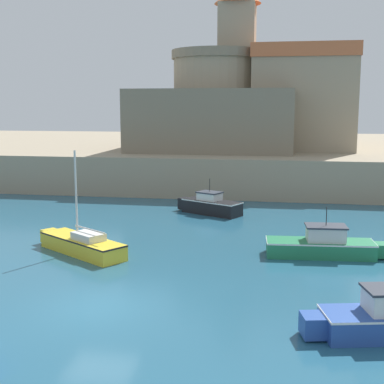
{
  "coord_description": "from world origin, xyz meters",
  "views": [
    {
      "loc": [
        6.52,
        -17.67,
        7.24
      ],
      "look_at": [
        1.0,
        14.0,
        2.0
      ],
      "focal_mm": 50.0,
      "sensor_mm": 36.0,
      "label": 1
    }
  ],
  "objects_px": {
    "sailboat_yellow_4": "(81,244)",
    "motorboat_black_5": "(210,205)",
    "fortress": "(216,113)",
    "church": "(293,94)",
    "motorboat_green_0": "(324,245)"
  },
  "relations": [
    {
      "from": "motorboat_green_0",
      "to": "motorboat_black_5",
      "type": "relative_size",
      "value": 1.26
    },
    {
      "from": "sailboat_yellow_4",
      "to": "church",
      "type": "height_order",
      "value": "church"
    },
    {
      "from": "motorboat_green_0",
      "to": "church",
      "type": "relative_size",
      "value": 0.38
    },
    {
      "from": "fortress",
      "to": "motorboat_green_0",
      "type": "bearing_deg",
      "value": -71.16
    },
    {
      "from": "motorboat_black_5",
      "to": "fortress",
      "type": "bearing_deg",
      "value": 96.0
    },
    {
      "from": "church",
      "to": "fortress",
      "type": "bearing_deg",
      "value": -155.99
    },
    {
      "from": "fortress",
      "to": "motorboat_black_5",
      "type": "bearing_deg",
      "value": -84.0
    },
    {
      "from": "motorboat_black_5",
      "to": "fortress",
      "type": "relative_size",
      "value": 0.33
    },
    {
      "from": "motorboat_black_5",
      "to": "church",
      "type": "bearing_deg",
      "value": 73.74
    },
    {
      "from": "sailboat_yellow_4",
      "to": "motorboat_black_5",
      "type": "distance_m",
      "value": 11.81
    },
    {
      "from": "motorboat_black_5",
      "to": "church",
      "type": "distance_m",
      "value": 21.14
    },
    {
      "from": "motorboat_black_5",
      "to": "fortress",
      "type": "distance_m",
      "value": 16.86
    },
    {
      "from": "motorboat_black_5",
      "to": "fortress",
      "type": "xyz_separation_m",
      "value": [
        -1.65,
        15.69,
        5.93
      ]
    },
    {
      "from": "church",
      "to": "sailboat_yellow_4",
      "type": "bearing_deg",
      "value": -109.39
    },
    {
      "from": "sailboat_yellow_4",
      "to": "fortress",
      "type": "xyz_separation_m",
      "value": [
        3.27,
        26.43,
        6.04
      ]
    }
  ]
}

